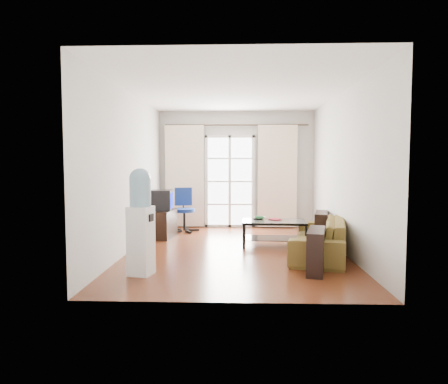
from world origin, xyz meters
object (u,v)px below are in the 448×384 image
(sofa, at_px, (319,237))
(coffee_table, at_px, (274,230))
(tv_stand, at_px, (160,224))
(task_chair, at_px, (184,219))
(crt_tv, at_px, (160,200))
(water_cooler, at_px, (141,219))

(sofa, distance_m, coffee_table, 0.99)
(tv_stand, bearing_deg, sofa, -20.22)
(tv_stand, distance_m, task_chair, 0.82)
(sofa, xyz_separation_m, crt_tv, (-2.88, 1.49, 0.46))
(crt_tv, distance_m, water_cooler, 2.73)
(coffee_table, bearing_deg, water_cooler, -134.79)
(task_chair, bearing_deg, water_cooler, -104.70)
(coffee_table, height_order, water_cooler, water_cooler)
(crt_tv, distance_m, task_chair, 0.94)
(crt_tv, relative_size, water_cooler, 0.33)
(task_chair, distance_m, water_cooler, 3.46)
(sofa, xyz_separation_m, tv_stand, (-2.88, 1.48, -0.02))
(sofa, relative_size, task_chair, 2.26)
(sofa, relative_size, crt_tv, 4.61)
(coffee_table, xyz_separation_m, task_chair, (-1.83, 1.47, -0.01))
(water_cooler, bearing_deg, tv_stand, 108.65)
(sofa, distance_m, water_cooler, 2.92)
(water_cooler, bearing_deg, crt_tv, 108.55)
(task_chair, relative_size, water_cooler, 0.67)
(sofa, height_order, crt_tv, crt_tv)
(coffee_table, xyz_separation_m, water_cooler, (-1.95, -1.96, 0.45))
(sofa, xyz_separation_m, coffee_table, (-0.66, 0.73, -0.00))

